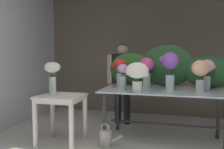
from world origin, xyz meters
The scene contains 16 objects.
ground_plane centered at (0.00, 1.69, 0.00)m, with size 7.43×7.43×0.00m, color beige.
wall_back centered at (0.00, 3.38, 1.32)m, with size 4.95×0.12×2.65m, color #706656.
wall_left centered at (-2.48, 1.69, 1.32)m, with size 0.12×3.50×2.65m, color silver.
display_table_glass centered at (0.31, 1.62, 0.69)m, with size 1.83×0.98×0.81m.
side_table_white centered at (-1.14, 1.12, 0.62)m, with size 0.64×0.58×0.73m.
florist centered at (-0.52, 2.42, 0.93)m, with size 0.60×0.24×1.51m.
foliage_backdrop centered at (0.30, 1.99, 1.09)m, with size 1.98×0.28×0.67m.
vase_ivory_roses centered at (-0.03, 1.26, 1.07)m, with size 0.33×0.31×0.42m.
vase_lilac_snapdragons centered at (-0.27, 1.40, 1.03)m, with size 0.17×0.17×0.38m.
vase_blush_tulips centered at (0.92, 1.82, 1.09)m, with size 0.24×0.22×0.45m.
vase_peach_dahlias centered at (0.81, 1.54, 1.09)m, with size 0.24×0.24×0.45m.
vase_violet_hydrangea centered at (0.39, 1.56, 1.16)m, with size 0.28×0.24×0.56m.
vase_fuchsia_carnations centered at (0.02, 1.78, 1.10)m, with size 0.23×0.23×0.47m.
vase_scarlet_ranunculus centered at (-0.40, 1.74, 1.09)m, with size 0.24×0.21×0.45m.
vase_white_roses_tall centered at (-1.27, 1.12, 1.05)m, with size 0.23×0.23×0.49m.
watering_can centered at (-0.47, 1.18, 0.13)m, with size 0.35×0.18×0.34m.
Camera 1 is at (0.61, -2.28, 1.37)m, focal length 41.51 mm.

